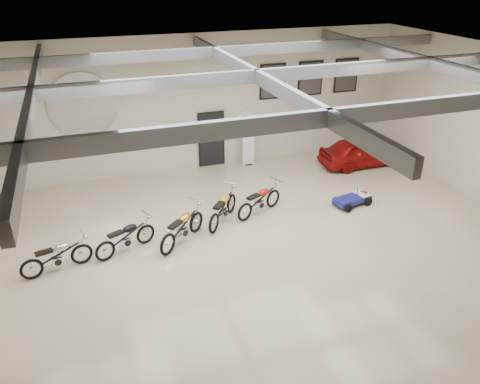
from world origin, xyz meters
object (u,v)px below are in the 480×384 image
object	(u,v)px
go_kart	(355,196)
motorcycle_black	(125,237)
vintage_car	(361,152)
motorcycle_silver	(56,256)
motorcycle_yellow	(223,207)
motorcycle_gold	(182,227)
motorcycle_red	(259,200)
banner_stand	(248,144)

from	to	relation	value
go_kart	motorcycle_black	bearing A→B (deg)	170.63
motorcycle_black	vintage_car	distance (m)	9.96
motorcycle_black	motorcycle_silver	bearing A→B (deg)	166.46
motorcycle_silver	motorcycle_yellow	distance (m)	4.89
motorcycle_black	motorcycle_gold	size ratio (longest dim) A/B	0.92
motorcycle_red	motorcycle_yellow	bearing A→B (deg)	160.20
banner_stand	motorcycle_red	xyz separation A→B (m)	(-1.05, -3.86, -0.38)
banner_stand	motorcycle_gold	bearing A→B (deg)	-127.42
motorcycle_silver	banner_stand	bearing A→B (deg)	21.61
motorcycle_silver	go_kart	xyz separation A→B (m)	(9.25, 0.69, -0.18)
motorcycle_gold	motorcycle_red	size ratio (longest dim) A/B	1.06
motorcycle_yellow	go_kart	world-z (taller)	motorcycle_yellow
motorcycle_gold	vintage_car	world-z (taller)	vintage_car
motorcycle_yellow	go_kart	size ratio (longest dim) A/B	1.24
motorcycle_yellow	motorcycle_black	bearing A→B (deg)	143.27
motorcycle_silver	vintage_car	world-z (taller)	vintage_car
motorcycle_gold	vintage_car	distance (m)	8.51
go_kart	vintage_car	xyz separation A→B (m)	(1.97, 2.81, 0.28)
motorcycle_black	go_kart	xyz separation A→B (m)	(7.47, 0.36, -0.19)
motorcycle_silver	motorcycle_red	size ratio (longest dim) A/B	0.96
motorcycle_red	motorcycle_gold	bearing A→B (deg)	172.30
banner_stand	vintage_car	size ratio (longest dim) A/B	0.52
motorcycle_gold	motorcycle_silver	bearing A→B (deg)	143.01
motorcycle_gold	go_kart	size ratio (longest dim) A/B	1.27
motorcycle_silver	motorcycle_yellow	xyz separation A→B (m)	(4.78, 1.01, 0.04)
vintage_car	motorcycle_black	bearing A→B (deg)	108.76
motorcycle_gold	motorcycle_red	world-z (taller)	motorcycle_gold
motorcycle_black	banner_stand	bearing A→B (deg)	17.20
motorcycle_yellow	go_kart	bearing A→B (deg)	-53.50
motorcycle_silver	vintage_car	distance (m)	11.76
motorcycle_silver	motorcycle_black	size ratio (longest dim) A/B	0.99
motorcycle_black	go_kart	size ratio (longest dim) A/B	1.16
motorcycle_red	vintage_car	xyz separation A→B (m)	(5.20, 2.36, 0.08)
motorcycle_black	motorcycle_gold	world-z (taller)	motorcycle_gold
motorcycle_black	motorcycle_red	bearing A→B (deg)	-13.42
banner_stand	motorcycle_gold	distance (m)	6.03
motorcycle_red	banner_stand	bearing A→B (deg)	49.09
banner_stand	motorcycle_yellow	bearing A→B (deg)	-119.11
motorcycle_gold	motorcycle_yellow	world-z (taller)	motorcycle_gold
motorcycle_black	motorcycle_red	xyz separation A→B (m)	(4.25, 0.80, 0.02)
motorcycle_silver	motorcycle_black	bearing A→B (deg)	-3.00
motorcycle_black	motorcycle_red	distance (m)	4.33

